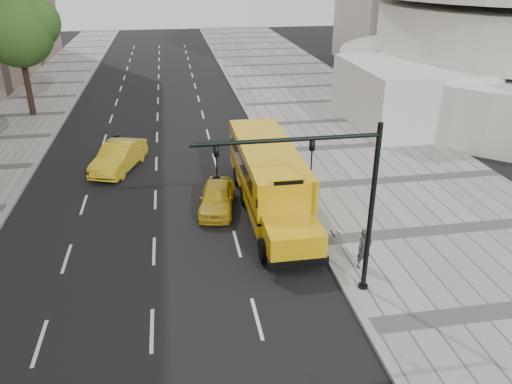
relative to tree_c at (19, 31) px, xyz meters
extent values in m
plane|color=black|center=(10.40, -16.77, -6.35)|extent=(140.00, 140.00, 0.00)
cube|color=#9B9792|center=(22.40, -16.77, -6.27)|extent=(12.00, 140.00, 0.15)
cube|color=gray|center=(16.40, -16.77, -6.27)|extent=(0.30, 140.00, 0.15)
cube|color=gray|center=(2.40, -16.77, -6.27)|extent=(0.30, 140.00, 0.15)
cube|color=white|center=(27.40, -6.77, -4.15)|extent=(8.00, 10.00, 4.40)
cylinder|color=black|center=(-0.10, 0.00, -3.55)|extent=(0.44, 0.44, 5.61)
sphere|color=#264A18|center=(-0.10, 0.00, -0.04)|extent=(5.10, 5.10, 5.10)
sphere|color=#264A18|center=(1.18, 0.30, 0.56)|extent=(3.57, 3.57, 3.57)
sphere|color=#264A18|center=(-1.12, -0.40, -0.44)|extent=(3.31, 3.31, 3.31)
cube|color=gold|center=(14.90, -18.08, -4.57)|extent=(2.50, 9.00, 2.45)
cube|color=gold|center=(14.90, -23.58, -5.25)|extent=(2.20, 2.00, 1.10)
cube|color=black|center=(14.90, -24.46, -5.80)|extent=(2.38, 0.25, 0.35)
cube|color=black|center=(14.90, -18.08, -5.10)|extent=(2.52, 9.00, 0.12)
cube|color=black|center=(14.90, -22.52, -4.10)|extent=(2.05, 0.10, 0.90)
cube|color=black|center=(14.90, -17.58, -4.10)|extent=(2.52, 7.50, 0.70)
cube|color=gold|center=(14.90, -22.53, -3.30)|extent=(1.40, 0.12, 0.28)
ellipsoid|color=silver|center=(16.42, -24.98, -4.45)|extent=(0.32, 0.32, 0.14)
cylinder|color=black|center=(16.18, -24.76, -4.65)|extent=(0.36, 0.47, 0.58)
cylinder|color=black|center=(13.77, -23.28, -5.85)|extent=(0.30, 1.00, 1.00)
cylinder|color=black|center=(16.03, -23.28, -5.85)|extent=(0.30, 1.00, 1.00)
cylinder|color=black|center=(13.77, -18.08, -5.85)|extent=(0.30, 1.00, 1.00)
cylinder|color=black|center=(16.03, -18.08, -5.85)|extent=(0.30, 1.00, 1.00)
cylinder|color=black|center=(13.77, -15.58, -5.85)|extent=(0.30, 1.00, 1.00)
cylinder|color=black|center=(16.03, -15.58, -5.85)|extent=(0.30, 1.00, 1.00)
imported|color=gold|center=(12.40, -18.44, -5.68)|extent=(2.28, 4.15, 1.34)
imported|color=gold|center=(7.35, -12.36, -5.56)|extent=(3.16, 5.07, 1.58)
imported|color=#2E3136|center=(17.45, -24.62, -5.37)|extent=(0.67, 0.51, 1.66)
cylinder|color=black|center=(17.00, -25.87, -3.15)|extent=(0.18, 0.18, 6.40)
cylinder|color=black|center=(17.00, -25.87, -6.22)|extent=(0.36, 0.36, 0.25)
cylinder|color=black|center=(14.00, -25.87, -0.35)|extent=(6.00, 0.14, 0.14)
imported|color=black|center=(14.80, -25.87, -0.90)|extent=(0.16, 0.20, 1.00)
imported|color=black|center=(11.80, -25.87, -0.90)|extent=(0.16, 0.20, 1.00)
camera|label=1|loc=(10.59, -40.07, 4.66)|focal=35.00mm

